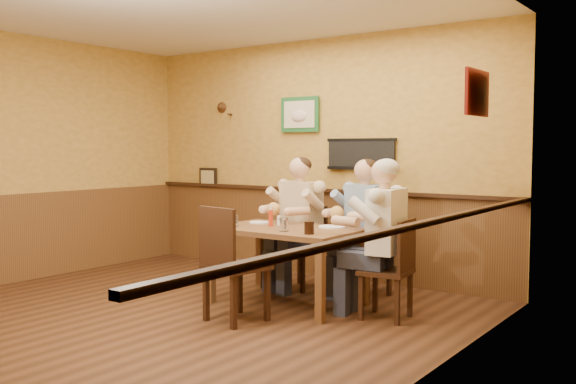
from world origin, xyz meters
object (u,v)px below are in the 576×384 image
(cola_tumbler, at_px, (309,228))
(pepper_shaker, at_px, (281,224))
(chair_near_side, at_px, (236,264))
(diner_tan_shirt, at_px, (301,230))
(dining_table, at_px, (287,237))
(diner_white_elder, at_px, (386,247))
(chair_back_left, at_px, (301,247))
(water_glass_mid, at_px, (284,224))
(diner_blue_polo, at_px, (367,235))
(water_glass_left, at_px, (235,221))
(hot_sauce_bottle, at_px, (271,217))
(chair_back_right, at_px, (366,253))
(salt_shaker, at_px, (279,221))
(chair_right_end, at_px, (386,269))

(cola_tumbler, xyz_separation_m, pepper_shaker, (-0.43, 0.17, -0.02))
(chair_near_side, xyz_separation_m, pepper_shaker, (0.01, 0.66, 0.28))
(diner_tan_shirt, height_order, cola_tumbler, diner_tan_shirt)
(dining_table, xyz_separation_m, diner_white_elder, (1.03, 0.08, -0.02))
(chair_back_left, bearing_deg, cola_tumbler, -45.52)
(water_glass_mid, bearing_deg, diner_blue_polo, 72.56)
(water_glass_left, height_order, hot_sauce_bottle, hot_sauce_bottle)
(chair_near_side, height_order, hot_sauce_bottle, chair_near_side)
(pepper_shaker, bearing_deg, diner_white_elder, 9.91)
(diner_tan_shirt, distance_m, cola_tumbler, 1.19)
(diner_tan_shirt, xyz_separation_m, pepper_shaker, (0.29, -0.76, 0.16))
(diner_tan_shirt, bearing_deg, chair_back_right, 15.15)
(water_glass_left, relative_size, hot_sauce_bottle, 0.61)
(diner_tan_shirt, distance_m, salt_shaker, 0.63)
(hot_sauce_bottle, bearing_deg, chair_right_end, 4.40)
(chair_near_side, xyz_separation_m, diner_white_elder, (1.03, 0.83, 0.13))
(chair_right_end, xyz_separation_m, water_glass_left, (-1.49, -0.32, 0.36))
(dining_table, xyz_separation_m, water_glass_left, (-0.46, -0.24, 0.15))
(cola_tumbler, bearing_deg, hot_sauce_bottle, 157.88)
(water_glass_left, bearing_deg, chair_right_end, 12.06)
(diner_tan_shirt, xyz_separation_m, hot_sauce_bottle, (0.10, -0.68, 0.20))
(chair_back_left, height_order, diner_blue_polo, diner_blue_polo)
(chair_right_end, bearing_deg, dining_table, -91.98)
(diner_tan_shirt, relative_size, water_glass_left, 11.45)
(diner_tan_shirt, distance_m, hot_sauce_bottle, 0.71)
(dining_table, bearing_deg, salt_shaker, 154.46)
(chair_back_right, xyz_separation_m, hot_sauce_bottle, (-0.64, -0.79, 0.40))
(chair_near_side, bearing_deg, water_glass_mid, -94.31)
(dining_table, distance_m, salt_shaker, 0.22)
(diner_blue_polo, distance_m, hot_sauce_bottle, 1.03)
(diner_white_elder, distance_m, pepper_shaker, 1.05)
(diner_blue_polo, bearing_deg, chair_back_left, -157.00)
(chair_back_left, xyz_separation_m, water_glass_left, (-0.17, -0.90, 0.36))
(hot_sauce_bottle, bearing_deg, chair_back_right, 51.04)
(diner_blue_polo, bearing_deg, dining_table, -106.06)
(diner_white_elder, bearing_deg, cola_tumbler, -65.80)
(diner_blue_polo, relative_size, salt_shaker, 12.75)
(chair_near_side, distance_m, diner_white_elder, 1.33)
(diner_tan_shirt, relative_size, water_glass_mid, 9.95)
(chair_right_end, relative_size, water_glass_left, 8.03)
(cola_tumbler, bearing_deg, chair_right_end, 30.51)
(hot_sauce_bottle, bearing_deg, diner_white_elder, 4.40)
(chair_near_side, xyz_separation_m, hot_sauce_bottle, (-0.19, 0.74, 0.33))
(diner_blue_polo, bearing_deg, salt_shaker, -116.21)
(cola_tumbler, bearing_deg, chair_back_left, 128.04)
(dining_table, xyz_separation_m, salt_shaker, (-0.15, 0.07, 0.14))
(chair_near_side, xyz_separation_m, water_glass_mid, (0.13, 0.52, 0.31))
(chair_right_end, bearing_deg, pepper_shaker, -86.40)
(chair_back_left, relative_size, diner_blue_polo, 0.71)
(dining_table, xyz_separation_m, chair_right_end, (1.03, 0.08, -0.21))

